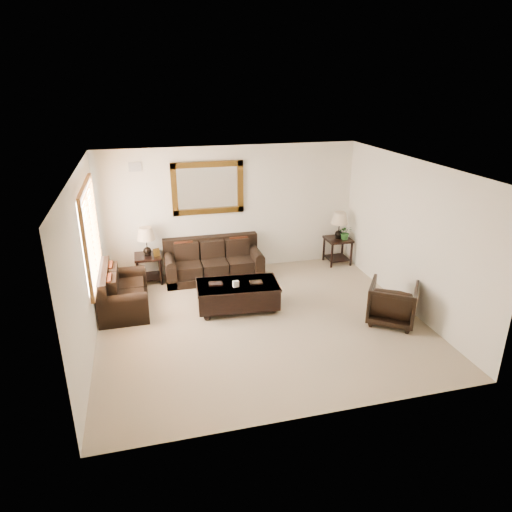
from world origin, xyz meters
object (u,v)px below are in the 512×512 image
object	(u,v)px
end_table_right	(339,230)
coffee_table	(238,293)
armchair	(393,301)
sofa	(213,264)
end_table_left	(147,247)
loveseat	(121,294)

from	to	relation	value
end_table_right	coffee_table	xyz separation A→B (m)	(-2.69, -1.63, -0.47)
coffee_table	armchair	xyz separation A→B (m)	(2.49, -1.13, 0.09)
sofa	end_table_right	size ratio (longest dim) A/B	1.68
sofa	end_table_left	bearing A→B (deg)	176.08
loveseat	armchair	size ratio (longest dim) A/B	1.80
end_table_right	coffee_table	size ratio (longest dim) A/B	0.78
sofa	end_table_left	distance (m)	1.42
end_table_right	armchair	distance (m)	2.80
coffee_table	end_table_right	bearing A→B (deg)	36.07
sofa	end_table_right	bearing A→B (deg)	1.73
coffee_table	armchair	distance (m)	2.73
sofa	armchair	bearing A→B (deg)	-44.94
sofa	armchair	xyz separation A→B (m)	(2.68, -2.68, 0.10)
armchair	end_table_left	bearing A→B (deg)	0.81
sofa	coffee_table	distance (m)	1.56
sofa	loveseat	bearing A→B (deg)	-151.22
sofa	loveseat	size ratio (longest dim) A/B	1.41
end_table_left	armchair	world-z (taller)	end_table_left
end_table_left	coffee_table	bearing A→B (deg)	-47.02
end_table_right	coffee_table	bearing A→B (deg)	-148.70
loveseat	coffee_table	bearing A→B (deg)	-103.98
loveseat	coffee_table	size ratio (longest dim) A/B	0.93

